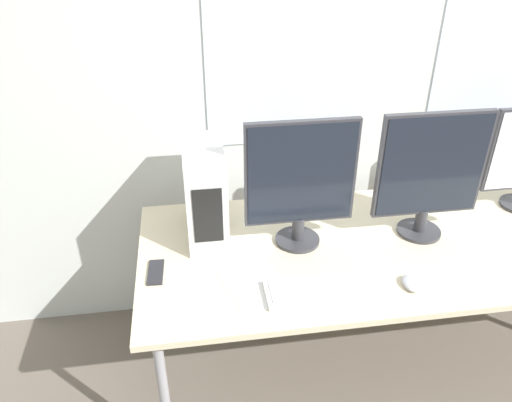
% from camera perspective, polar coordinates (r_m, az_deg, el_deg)
% --- Properties ---
extents(wall_back, '(8.00, 0.07, 2.70)m').
position_cam_1_polar(wall_back, '(2.56, 15.75, 14.86)').
color(wall_back, silver).
rests_on(wall_back, ground_plane).
extents(desk, '(2.52, 0.90, 0.74)m').
position_cam_1_polar(desk, '(2.36, 18.81, -4.80)').
color(desk, beige).
rests_on(desk, ground_plane).
extents(pc_tower, '(0.17, 0.39, 0.41)m').
position_cam_1_polar(pc_tower, '(2.16, -5.84, 1.01)').
color(pc_tower, silver).
rests_on(pc_tower, desk).
extents(monitor_main, '(0.46, 0.19, 0.56)m').
position_cam_1_polar(monitor_main, '(2.04, 5.11, 2.26)').
color(monitor_main, '#333338').
rests_on(monitor_main, desk).
extents(monitor_right_near, '(0.47, 0.19, 0.57)m').
position_cam_1_polar(monitor_right_near, '(2.21, 19.32, 3.08)').
color(monitor_right_near, '#333338').
rests_on(monitor_right_near, desk).
extents(keyboard, '(0.48, 0.15, 0.02)m').
position_cam_1_polar(keyboard, '(1.95, 8.27, -9.94)').
color(keyboard, silver).
rests_on(keyboard, desk).
extents(mouse, '(0.06, 0.10, 0.03)m').
position_cam_1_polar(mouse, '(2.04, 17.25, -8.98)').
color(mouse, '#B2B2B7').
rests_on(mouse, desk).
extents(cell_phone, '(0.07, 0.16, 0.01)m').
position_cam_1_polar(cell_phone, '(2.05, -11.39, -7.97)').
color(cell_phone, '#232328').
rests_on(cell_phone, desk).
extents(paper_sheet_left, '(0.29, 0.35, 0.00)m').
position_cam_1_polar(paper_sheet_left, '(1.96, -0.25, -9.50)').
color(paper_sheet_left, white).
rests_on(paper_sheet_left, desk).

